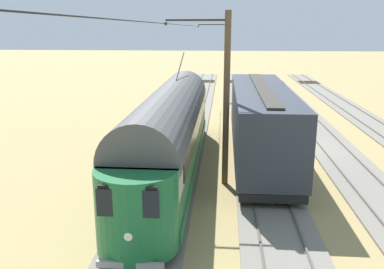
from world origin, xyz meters
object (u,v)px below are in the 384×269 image
(vintage_streetcar, at_px, (171,129))
(catenary_pole_mid_near, at_px, (225,98))
(boxcar_adjacent, at_px, (261,121))
(catenary_pole_foreground, at_px, (225,60))

(vintage_streetcar, xyz_separation_m, catenary_pole_mid_near, (-2.58, 1.24, 1.77))
(boxcar_adjacent, relative_size, catenary_pole_foreground, 1.74)
(boxcar_adjacent, distance_m, catenary_pole_mid_near, 4.69)
(catenary_pole_foreground, bearing_deg, boxcar_adjacent, 96.30)
(catenary_pole_mid_near, bearing_deg, catenary_pole_foreground, -90.00)
(vintage_streetcar, height_order, boxcar_adjacent, vintage_streetcar)
(boxcar_adjacent, relative_size, catenary_pole_mid_near, 1.74)
(vintage_streetcar, bearing_deg, boxcar_adjacent, -150.42)
(catenary_pole_foreground, bearing_deg, vintage_streetcar, 82.80)
(vintage_streetcar, distance_m, catenary_pole_foreground, 20.69)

